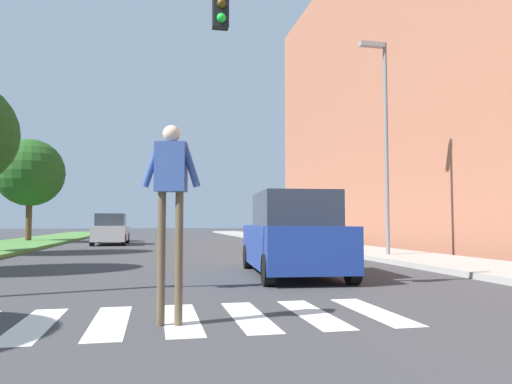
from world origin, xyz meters
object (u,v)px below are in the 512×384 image
object	(u,v)px
suv_crossing	(293,236)
pedestrian_performer	(171,191)
street_lamp_right	(383,128)
sedan_midblock	(111,230)
tree_distant	(30,173)

from	to	relation	value
suv_crossing	pedestrian_performer	bearing A→B (deg)	-121.08
street_lamp_right	sedan_midblock	bearing A→B (deg)	128.53
pedestrian_performer	sedan_midblock	world-z (taller)	pedestrian_performer
tree_distant	sedan_midblock	size ratio (longest dim) A/B	1.43
tree_distant	pedestrian_performer	distance (m)	27.16
suv_crossing	sedan_midblock	size ratio (longest dim) A/B	1.08
street_lamp_right	sedan_midblock	distance (m)	16.91
suv_crossing	street_lamp_right	bearing A→B (deg)	44.03
pedestrian_performer	suv_crossing	size ratio (longest dim) A/B	0.53
pedestrian_performer	sedan_midblock	distance (m)	22.57
pedestrian_performer	suv_crossing	distance (m)	5.93
sedan_midblock	tree_distant	bearing A→B (deg)	145.96
tree_distant	suv_crossing	bearing A→B (deg)	-62.62
tree_distant	suv_crossing	xyz separation A→B (m)	(10.80, -20.85, -3.37)
tree_distant	pedestrian_performer	bearing A→B (deg)	-73.31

